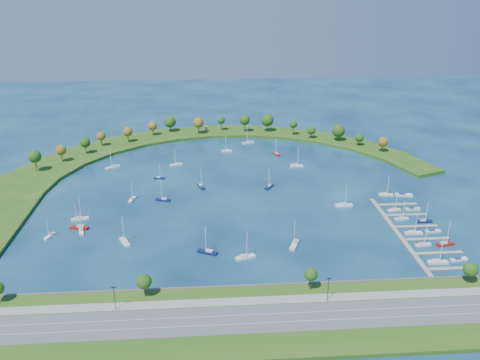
{
  "coord_description": "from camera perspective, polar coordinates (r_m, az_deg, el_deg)",
  "views": [
    {
      "loc": [
        -14.79,
        -272.91,
        116.65
      ],
      "look_at": [
        5.0,
        5.0,
        4.0
      ],
      "focal_mm": 37.51,
      "sensor_mm": 36.0,
      "label": 1
    }
  ],
  "objects": [
    {
      "name": "moored_boat_7",
      "position": [
        300.69,
        -4.44,
        -0.69
      ],
      "size": [
        5.06,
        8.76,
        12.42
      ],
      "rotation": [
        0.0,
        0.0,
        5.05
      ],
      "color": "#0A1943",
      "rests_on": "ground"
    },
    {
      "name": "docked_boat_9",
      "position": [
        287.14,
        19.05,
        -3.12
      ],
      "size": [
        7.87,
        2.33,
        1.6
      ],
      "rotation": [
        0.0,
        0.0,
        0.02
      ],
      "color": "silver",
      "rests_on": "ground"
    },
    {
      "name": "moored_boat_16",
      "position": [
        260.32,
        -17.61,
        -5.51
      ],
      "size": [
        3.77,
        7.76,
        10.99
      ],
      "rotation": [
        0.0,
        0.0,
        4.95
      ],
      "color": "silver",
      "rests_on": "ground"
    },
    {
      "name": "breakwater",
      "position": [
        343.24,
        -9.11,
        2.03
      ],
      "size": [
        286.74,
        247.64,
        2.0
      ],
      "color": "#255215",
      "rests_on": "ground"
    },
    {
      "name": "moored_boat_12",
      "position": [
        264.16,
        -17.82,
        -5.11
      ],
      "size": [
        9.55,
        3.95,
        13.62
      ],
      "rotation": [
        0.0,
        0.0,
        2.99
      ],
      "color": "maroon",
      "rests_on": "ground"
    },
    {
      "name": "ground",
      "position": [
        297.16,
        -0.89,
        -1.1
      ],
      "size": [
        700.0,
        700.0,
        0.0
      ],
      "primitive_type": "plane",
      "color": "#072040",
      "rests_on": "ground"
    },
    {
      "name": "docked_boat_0",
      "position": [
        239.28,
        21.57,
        -8.62
      ],
      "size": [
        9.05,
        2.95,
        13.13
      ],
      "rotation": [
        0.0,
        0.0,
        -0.05
      ],
      "color": "silver",
      "rests_on": "ground"
    },
    {
      "name": "docked_boat_7",
      "position": [
        274.82,
        20.21,
        -4.36
      ],
      "size": [
        7.86,
        2.27,
        11.52
      ],
      "rotation": [
        0.0,
        0.0,
        0.01
      ],
      "color": "#0A1943",
      "rests_on": "ground"
    },
    {
      "name": "moored_boat_8",
      "position": [
        273.33,
        -17.77,
        -4.16
      ],
      "size": [
        9.12,
        4.61,
        12.91
      ],
      "rotation": [
        0.0,
        0.0,
        0.26
      ],
      "color": "silver",
      "rests_on": "ground"
    },
    {
      "name": "moored_boat_15",
      "position": [
        237.68,
        6.22,
        -7.26
      ],
      "size": [
        6.19,
        9.63,
        13.77
      ],
      "rotation": [
        0.0,
        0.0,
        4.3
      ],
      "color": "silver",
      "rests_on": "ground"
    },
    {
      "name": "harbor_tower",
      "position": [
        404.94,
        -3.86,
        5.84
      ],
      "size": [
        2.6,
        2.6,
        4.29
      ],
      "color": "gray",
      "rests_on": "breakwater"
    },
    {
      "name": "moored_boat_0",
      "position": [
        362.5,
        -1.51,
        3.39
      ],
      "size": [
        8.17,
        2.7,
        11.85
      ],
      "rotation": [
        0.0,
        0.0,
        3.09
      ],
      "color": "silver",
      "rests_on": "ground"
    },
    {
      "name": "moored_boat_5",
      "position": [
        340.71,
        -14.26,
        1.46
      ],
      "size": [
        9.74,
        7.64,
        14.44
      ],
      "rotation": [
        0.0,
        0.0,
        3.72
      ],
      "color": "silver",
      "rests_on": "ground"
    },
    {
      "name": "moored_boat_14",
      "position": [
        260.93,
        -20.81,
        -5.89
      ],
      "size": [
        4.49,
        7.24,
        10.32
      ],
      "rotation": [
        0.0,
        0.0,
        4.32
      ],
      "color": "silver",
      "rests_on": "ground"
    },
    {
      "name": "moored_boat_1",
      "position": [
        380.84,
        0.93,
        4.33
      ],
      "size": [
        9.71,
        5.15,
        13.75
      ],
      "rotation": [
        0.0,
        0.0,
        3.43
      ],
      "color": "silver",
      "rests_on": "ground"
    },
    {
      "name": "moored_boat_18",
      "position": [
        356.89,
        4.16,
        3.03
      ],
      "size": [
        5.23,
        7.87,
        11.3
      ],
      "rotation": [
        0.0,
        0.0,
        2.01
      ],
      "color": "maroon",
      "rests_on": "ground"
    },
    {
      "name": "moored_boat_4",
      "position": [
        244.69,
        -12.96,
        -6.82
      ],
      "size": [
        6.44,
        9.35,
        13.5
      ],
      "rotation": [
        0.0,
        0.0,
        2.04
      ],
      "color": "silver",
      "rests_on": "ground"
    },
    {
      "name": "docked_boat_11",
      "position": [
        303.27,
        18.09,
        -1.61
      ],
      "size": [
        10.19,
        4.39,
        2.01
      ],
      "rotation": [
        0.0,
        0.0,
        -0.17
      ],
      "color": "silver",
      "rests_on": "ground"
    },
    {
      "name": "moored_boat_3",
      "position": [
        230.83,
        -3.7,
        -8.12
      ],
      "size": [
        9.49,
        6.12,
        13.58
      ],
      "rotation": [
        0.0,
        0.0,
        2.72
      ],
      "color": "#0A1943",
      "rests_on": "ground"
    },
    {
      "name": "docked_boat_5",
      "position": [
        266.19,
        21.1,
        -5.44
      ],
      "size": [
        7.77,
        2.95,
        1.55
      ],
      "rotation": [
        0.0,
        0.0,
        0.11
      ],
      "color": "silver",
      "rests_on": "ground"
    },
    {
      "name": "moored_boat_11",
      "position": [
        289.48,
        -12.16,
        -2.08
      ],
      "size": [
        4.03,
        7.77,
        11.01
      ],
      "rotation": [
        0.0,
        0.0,
        1.3
      ],
      "color": "silver",
      "rests_on": "ground"
    },
    {
      "name": "docked_boat_8",
      "position": [
        282.72,
        17.14,
        -3.21
      ],
      "size": [
        7.36,
        2.94,
        10.53
      ],
      "rotation": [
        0.0,
        0.0,
        0.13
      ],
      "color": "silver",
      "rests_on": "ground"
    },
    {
      "name": "docked_boat_2",
      "position": [
        251.57,
        20.11,
        -6.86
      ],
      "size": [
        7.78,
        3.25,
        11.09
      ],
      "rotation": [
        0.0,
        0.0,
        0.15
      ],
      "color": "silver",
      "rests_on": "ground"
    },
    {
      "name": "moored_boat_17",
      "position": [
        337.88,
        -7.25,
        1.8
      ],
      "size": [
        8.81,
        5.33,
        12.54
      ],
      "rotation": [
        0.0,
        0.0,
        3.51
      ],
      "color": "silver",
      "rests_on": "ground"
    },
    {
      "name": "moored_boat_13",
      "position": [
        316.8,
        -9.16,
        0.28
      ],
      "size": [
        7.0,
        2.87,
        9.98
      ],
      "rotation": [
        0.0,
        0.0,
        6.14
      ],
      "color": "#0A1943",
      "rests_on": "ground"
    },
    {
      "name": "breakwater_trees",
      "position": [
        379.06,
        -2.61,
        5.7
      ],
      "size": [
        240.06,
        92.37,
        14.17
      ],
      "color": "#382314",
      "rests_on": "breakwater"
    },
    {
      "name": "moored_boat_10",
      "position": [
        335.68,
        6.45,
        1.7
      ],
      "size": [
        8.91,
        3.73,
        12.7
      ],
      "rotation": [
        0.0,
        0.0,
        6.13
      ],
      "color": "silver",
      "rests_on": "ground"
    },
    {
      "name": "docked_boat_3",
      "position": [
        255.68,
        22.3,
        -6.7
      ],
      "size": [
        8.88,
        3.76,
        12.65
      ],
      "rotation": [
        0.0,
        0.0,
        0.16
      ],
      "color": "maroon",
      "rests_on": "ground"
    },
    {
      "name": "docked_boat_4",
      "position": [
        260.84,
        19.13,
        -5.65
      ],
      "size": [
        8.62,
        2.42,
        12.67
      ],
      "rotation": [
        0.0,
        0.0,
        -0.0
      ],
      "color": "silver",
      "rests_on": "ground"
    },
    {
      "name": "docked_boat_10",
      "position": [
        300.88,
        16.24,
        -1.54
      ],
      "size": [
        8.41,
        3.49,
        12.0
      ],
      "rotation": [
        0.0,
        0.0,
        -0.15
      ],
      "color": "silver",
      "rests_on": "ground"
    },
    {
      "name": "moored_boat_9",
      "position": [
        285.39,
        -8.74,
        -2.18
      ],
      "size": [
        8.71,
        4.62,
        12.33
      ],
      "rotation": [
        0.0,
        0.0,
        2.86
      ],
      "color": "#0A1943",
      "rests_on": "ground"
    },
    {
      "name": "moored_boat_19",
      "position": [
        226.55,
        0.59,
        -8.7
      ],
      "size": [
        9.42,
        5.28,
        13.34
      ],
      "rotation": [
        0.0,
        0.0,
        0.32
      ],
      "color": "silver",
      "rests_on": "ground"
    },
    {
      "name": "moored_boat_2",
      "position": [
        300.07,
        3.34,
        -0.71
      ],
      "size": [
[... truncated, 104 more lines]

